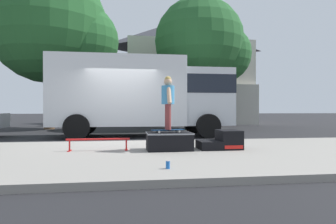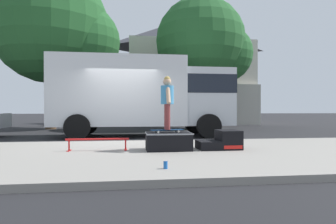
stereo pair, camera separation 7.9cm
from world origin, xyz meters
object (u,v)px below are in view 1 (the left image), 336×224
skate_box (169,141)px  grind_rail (98,141)px  box_truck (143,93)px  soda_can (168,165)px  street_tree_neighbour (56,29)px  street_tree_main (204,45)px  skateboard (168,130)px  kicker_ramp (223,141)px  skater_kid (168,98)px

skate_box → grind_rail: bearing=175.6°
box_truck → soda_can: bearing=-90.0°
street_tree_neighbour → soda_can: bearing=-69.4°
soda_can → street_tree_main: street_tree_main is taller
skateboard → soda_can: size_ratio=6.39×
kicker_ramp → street_tree_neighbour: street_tree_neighbour is taller
grind_rail → skater_kid: bearing=-3.5°
box_truck → street_tree_neighbour: bearing=132.5°
kicker_ramp → street_tree_neighbour: bearing=122.0°
box_truck → skater_kid: bearing=-86.4°
soda_can → street_tree_neighbour: street_tree_neighbour is taller
kicker_ramp → skater_kid: 1.66m
box_truck → street_tree_main: bearing=50.0°
street_tree_main → street_tree_neighbour: 8.16m
skateboard → soda_can: bearing=-98.0°
skateboard → street_tree_neighbour: bearing=116.1°
street_tree_main → skateboard: bearing=-110.0°
grind_rail → skateboard: 1.62m
skate_box → grind_rail: (-1.62, 0.13, -0.01)m
skate_box → skater_kid: size_ratio=0.84×
kicker_ramp → box_truck: box_truck is taller
skate_box → skateboard: bearing=128.3°
kicker_ramp → grind_rail: 2.92m
kicker_ramp → grind_rail: (-2.91, 0.13, 0.02)m
skate_box → street_tree_main: size_ratio=0.14×
box_truck → street_tree_neighbour: 7.57m
skateboard → street_tree_neighbour: street_tree_neighbour is taller
soda_can → skate_box: bearing=81.3°
skate_box → street_tree_neighbour: 11.98m
skate_box → grind_rail: 1.63m
skater_kid → street_tree_main: 10.36m
grind_rail → street_tree_neighbour: street_tree_neighbour is taller
street_tree_main → skater_kid: bearing=-110.0°
skate_box → soda_can: bearing=-98.7°
box_truck → kicker_ramp: bearing=-71.6°
skate_box → skater_kid: 0.99m
skate_box → street_tree_main: 10.74m
grind_rail → kicker_ramp: bearing=-2.5°
grind_rail → street_tree_neighbour: (-3.16, 9.61, 5.08)m
grind_rail → street_tree_neighbour: 11.32m
skate_box → box_truck: 5.07m
soda_can → box_truck: 7.16m
kicker_ramp → street_tree_neighbour: (-6.08, 9.74, 5.10)m
grind_rail → street_tree_main: (4.95, 9.11, 4.37)m
kicker_ramp → skateboard: bearing=178.7°
kicker_ramp → street_tree_neighbour: 12.56m
skateboard → box_truck: 4.98m
skate_box → kicker_ramp: kicker_ramp is taller
skater_kid → soda_can: size_ratio=9.88×
soda_can → street_tree_neighbour: size_ratio=0.01×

